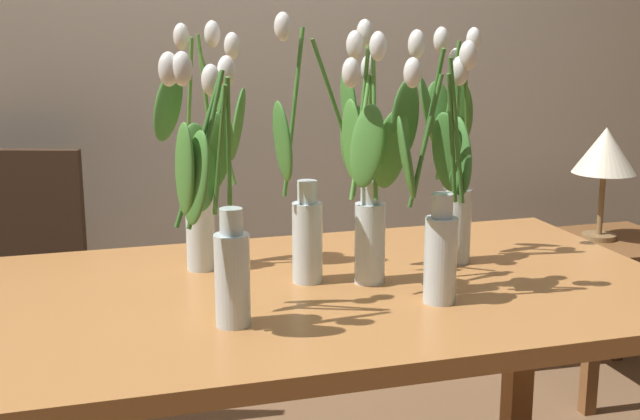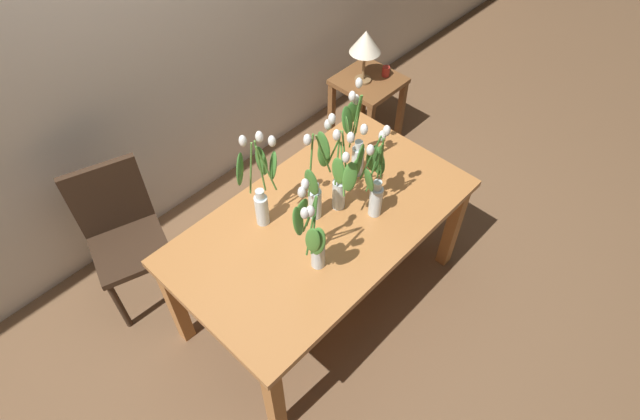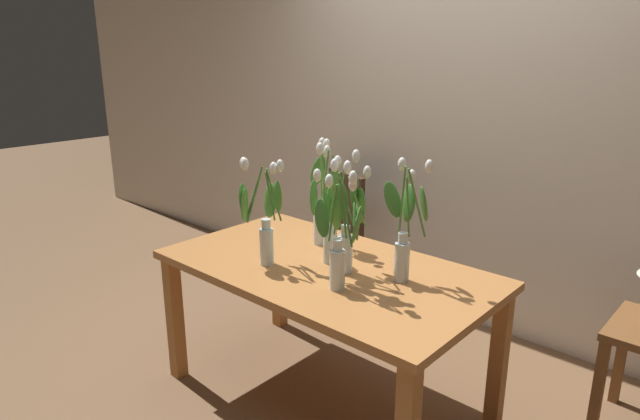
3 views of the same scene
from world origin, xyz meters
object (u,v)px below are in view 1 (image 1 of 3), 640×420
tulip_vase_5 (436,193)px  dining_table (318,326)px  tulip_vase_2 (368,184)px  side_table (610,271)px  table_lamp (605,154)px  dining_chair (11,289)px  tulip_vase_1 (204,174)px  tulip_vase_4 (311,196)px  tulip_vase_0 (452,171)px  tulip_vase_3 (216,213)px

tulip_vase_5 → dining_table: bearing=145.7°
tulip_vase_2 → tulip_vase_5: tulip_vase_5 is taller
side_table → table_lamp: 0.43m
dining_table → dining_chair: bearing=128.6°
tulip_vase_1 → tulip_vase_2: size_ratio=1.04×
dining_table → tulip_vase_5: tulip_vase_5 is taller
tulip_vase_1 → tulip_vase_5: bearing=-40.5°
tulip_vase_1 → tulip_vase_4: bearing=-39.5°
tulip_vase_0 → tulip_vase_5: bearing=-121.4°
tulip_vase_0 → tulip_vase_1: (-0.58, 0.10, 0.00)m
tulip_vase_0 → tulip_vase_4: 0.38m
tulip_vase_2 → tulip_vase_5: bearing=-52.1°
tulip_vase_0 → tulip_vase_2: (-0.26, -0.13, 0.01)m
tulip_vase_1 → tulip_vase_3: size_ratio=1.10×
tulip_vase_3 → tulip_vase_4: (0.25, 0.22, -0.03)m
tulip_vase_1 → side_table: (1.53, 0.56, -0.53)m
dining_table → tulip_vase_1: (-0.21, 0.22, 0.32)m
tulip_vase_2 → side_table: 1.54m
tulip_vase_0 → tulip_vase_3: bearing=-155.0°
tulip_vase_4 → tulip_vase_5: bearing=-41.4°
tulip_vase_2 → dining_chair: (-0.81, 0.89, -0.44)m
tulip_vase_0 → table_lamp: size_ratio=1.40×
side_table → tulip_vase_5: bearing=-140.2°
tulip_vase_5 → table_lamp: size_ratio=1.39×
tulip_vase_0 → dining_chair: size_ratio=0.60×
dining_table → table_lamp: 1.52m
tulip_vase_3 → tulip_vase_4: 0.33m
tulip_vase_1 → dining_chair: tulip_vase_1 is taller
tulip_vase_1 → table_lamp: tulip_vase_1 is taller
dining_table → tulip_vase_4: bearing=92.4°
side_table → dining_table: bearing=-149.5°
tulip_vase_4 → table_lamp: 1.49m
tulip_vase_3 → table_lamp: 1.81m
table_lamp → tulip_vase_5: bearing=-138.4°
tulip_vase_3 → side_table: tulip_vase_3 is taller
tulip_vase_1 → dining_table: bearing=-45.7°
tulip_vase_0 → tulip_vase_3: (-0.62, -0.29, 0.00)m
tulip_vase_4 → side_table: 1.59m
tulip_vase_1 → tulip_vase_3: (-0.04, -0.39, -0.00)m
table_lamp → tulip_vase_1: bearing=-158.5°
dining_table → table_lamp: (1.27, 0.80, 0.21)m
tulip_vase_5 → side_table: bearing=39.8°
tulip_vase_2 → table_lamp: 1.42m
dining_table → tulip_vase_0: size_ratio=2.87×
tulip_vase_0 → table_lamp: tulip_vase_0 is taller
tulip_vase_3 → tulip_vase_4: bearing=41.4°
tulip_vase_2 → tulip_vase_4: size_ratio=0.94×
dining_table → table_lamp: bearing=32.1°
tulip_vase_0 → side_table: 1.27m
tulip_vase_3 → side_table: (1.57, 0.95, -0.53)m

